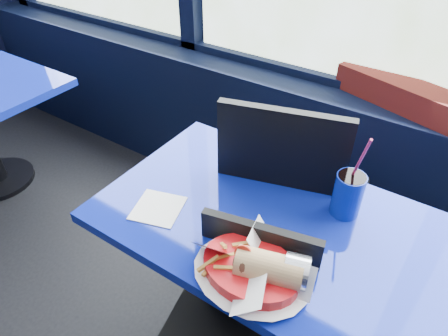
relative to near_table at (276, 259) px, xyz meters
The scene contains 9 objects.
window_sill 0.94m from the near_table, 109.03° to the left, with size 5.00×0.26×0.80m, color black.
near_table is the anchor object (origin of this frame).
chair_near_front 0.25m from the near_table, 95.36° to the right, with size 0.46×0.46×0.85m.
chair_near_back 0.31m from the near_table, 101.80° to the left, with size 0.59×0.59×1.05m.
planter_box 0.96m from the near_table, 82.56° to the left, with size 0.59×0.15×0.12m, color maroon.
food_basket 0.33m from the near_table, 81.29° to the right, with size 0.32×0.32×0.11m.
ketchup_bottle 0.40m from the near_table, 80.65° to the left, with size 0.06×0.06×0.24m.
soda_cup 0.34m from the near_table, 46.77° to the left, with size 0.10×0.10×0.32m.
napkin 0.45m from the near_table, 155.39° to the right, with size 0.15×0.15×0.00m, color white.
Camera 1 is at (0.65, 1.14, 1.68)m, focal length 32.00 mm.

